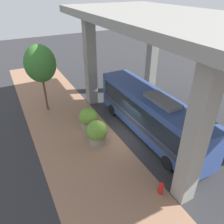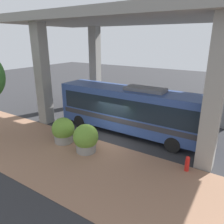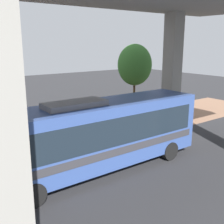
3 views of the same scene
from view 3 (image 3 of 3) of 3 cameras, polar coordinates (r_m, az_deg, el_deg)
name	(u,v)px [view 3 (image 3 of 3)]	position (r m, az deg, el deg)	size (l,w,h in m)	color
ground_plane	(85,154)	(16.19, -5.45, -8.42)	(80.00, 80.00, 0.00)	#2D2D30
sidewalk_strip	(61,139)	(18.67, -10.24, -5.48)	(6.00, 40.00, 0.02)	#936B51
overpass	(134,7)	(11.81, 4.44, 20.55)	(9.40, 20.74, 8.59)	gray
bus	(97,133)	(13.34, -3.14, -4.30)	(2.55, 11.22, 3.64)	#334C8C
planter_front	(74,131)	(17.41, -7.76, -3.79)	(1.58, 1.58, 1.81)	gray
planter_middle	(104,126)	(18.32, -1.54, -2.89)	(1.53, 1.53, 1.75)	gray
street_tree_near	(135,65)	(22.25, 4.63, 9.50)	(2.67, 2.67, 6.06)	brown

